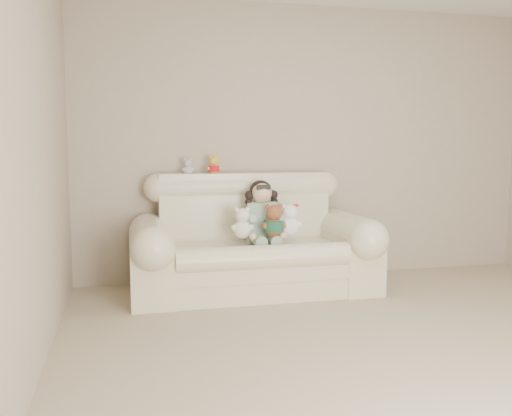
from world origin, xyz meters
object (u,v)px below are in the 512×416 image
object	(u,v)px
seated_child	(262,211)
cream_teddy	(242,220)
white_cat	(290,217)
sofa	(253,234)
brown_teddy	(274,217)

from	to	relation	value
seated_child	cream_teddy	size ratio (longest dim) A/B	1.82
seated_child	white_cat	world-z (taller)	seated_child
sofa	white_cat	distance (m)	0.35
sofa	cream_teddy	distance (m)	0.22
sofa	seated_child	xyz separation A→B (m)	(0.09, 0.08, 0.19)
cream_teddy	brown_teddy	bearing A→B (deg)	-7.76
white_cat	cream_teddy	xyz separation A→B (m)	(-0.42, -0.00, -0.01)
seated_child	brown_teddy	world-z (taller)	seated_child
cream_teddy	seated_child	bearing A→B (deg)	36.47
brown_teddy	cream_teddy	distance (m)	0.27
sofa	white_cat	xyz separation A→B (m)	(0.30, -0.11, 0.15)
brown_teddy	cream_teddy	size ratio (longest dim) A/B	1.09
seated_child	cream_teddy	xyz separation A→B (m)	(-0.22, -0.19, -0.05)
sofa	seated_child	distance (m)	0.22
sofa	brown_teddy	xyz separation A→B (m)	(0.15, -0.12, 0.15)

